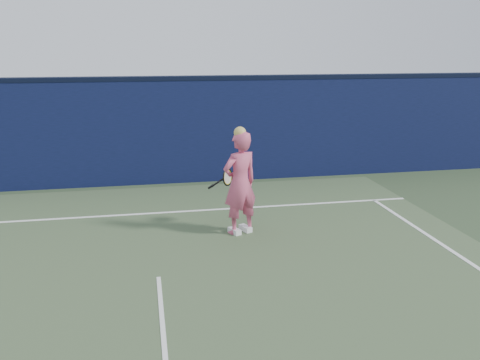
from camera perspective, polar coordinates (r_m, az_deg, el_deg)
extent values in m
plane|color=#304229|center=(6.77, -8.82, -14.40)|extent=(80.00, 80.00, 0.00)
cube|color=black|center=(12.59, -10.26, 5.24)|extent=(24.00, 0.40, 2.50)
cube|color=black|center=(12.45, -10.54, 11.15)|extent=(24.00, 0.42, 0.10)
imported|color=#CF5074|center=(9.01, 0.00, -0.35)|extent=(0.80, 0.68, 1.86)
sphere|color=tan|center=(8.82, 0.00, 5.31)|extent=(0.22, 0.22, 0.22)
cube|color=white|center=(9.35, 0.61, -5.47)|extent=(0.22, 0.30, 0.10)
cube|color=white|center=(9.22, -0.62, -5.76)|extent=(0.22, 0.30, 0.10)
torus|color=black|center=(9.42, -1.39, 0.32)|extent=(0.26, 0.30, 0.34)
torus|color=yellow|center=(9.42, -1.39, 0.32)|extent=(0.21, 0.24, 0.28)
cylinder|color=beige|center=(9.42, -1.39, 0.32)|extent=(0.20, 0.23, 0.27)
cylinder|color=black|center=(9.28, -2.59, -0.33)|extent=(0.26, 0.22, 0.11)
cylinder|color=black|center=(9.21, -3.28, -0.75)|extent=(0.13, 0.12, 0.07)
cube|color=white|center=(10.45, -9.72, -3.69)|extent=(11.00, 0.08, 0.01)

